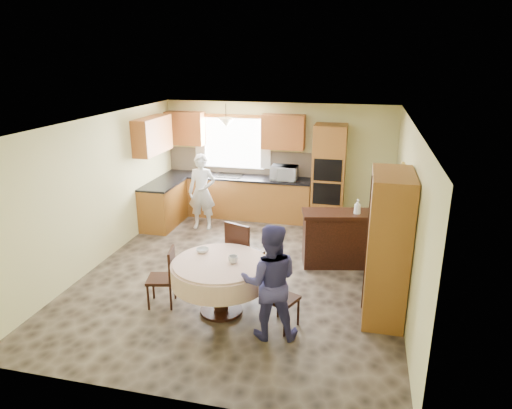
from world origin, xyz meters
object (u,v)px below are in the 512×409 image
Objects in this scene: dining_table at (220,273)px; person_sink at (202,192)px; chair_right at (277,292)px; chair_left at (166,274)px; sideboard at (339,240)px; person_dining at (270,282)px; chair_back at (242,251)px; oven_tower at (329,176)px; cupboard at (387,247)px.

person_sink reaches higher than dining_table.
chair_right is 3.89m from person_sink.
chair_left is at bearing 179.38° from dining_table.
sideboard reaches higher than chair_left.
person_dining is (1.60, -0.40, 0.28)m from chair_left.
dining_table is at bearing 103.87° from chair_back.
dining_table is 0.84m from chair_right.
sideboard is 3.09m from person_sink.
person_sink is (-2.49, -0.86, -0.28)m from oven_tower.
chair_back is at bearing -154.66° from sideboard.
person_sink is (-2.18, 3.20, 0.29)m from chair_right.
chair_left is at bearing 61.60° from chair_back.
chair_right is at bearing 146.86° from chair_back.
person_sink is 4.06m from person_dining.
sideboard is 0.82× the size of person_dining.
dining_table is at bearing -167.77° from cupboard.
cupboard is 2.34× the size of chair_left.
chair_right reaches higher than chair_left.
dining_table is at bearing 76.77° from chair_left.
chair_back is (-1.41, -1.10, 0.14)m from sideboard.
oven_tower is 3.30m from chair_back.
cupboard is at bearing -42.08° from chair_right.
sideboard is 1.71m from cupboard.
cupboard is 2.28× the size of chair_right.
oven_tower is 4.41m from chair_left.
oven_tower is 2.12m from sideboard.
sideboard is (0.37, -1.99, -0.61)m from oven_tower.
person_dining is at bearing 63.33° from chair_left.
person_sink is at bearing 177.44° from chair_left.
oven_tower reaches higher than cupboard.
dining_table is at bearing -69.41° from person_sink.
chair_back is at bearing -71.69° from person_dining.
person_sink is at bearing -161.02° from oven_tower.
sideboard reaches higher than chair_right.
person_sink is (-1.45, 2.23, 0.20)m from chair_back.
oven_tower reaches higher than dining_table.
chair_left is 0.82× the size of chair_back.
oven_tower reaches higher than chair_back.
chair_back is at bearing 61.19° from chair_right.
chair_right is at bearing -120.65° from sideboard.
oven_tower is 4.10m from dining_table.
chair_right is at bearing -59.13° from person_sink.
chair_right is (0.74, -0.97, -0.09)m from chair_back.
dining_table is (-1.13, -3.92, -0.46)m from oven_tower.
oven_tower is at bearing 15.54° from person_sink.
cupboard is at bearing 86.18° from chair_left.
chair_back is 2.67m from person_sink.
chair_back is at bearing 119.48° from chair_left.
person_sink is (-0.54, 3.05, 0.30)m from chair_left.
dining_table is 0.83m from chair_back.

